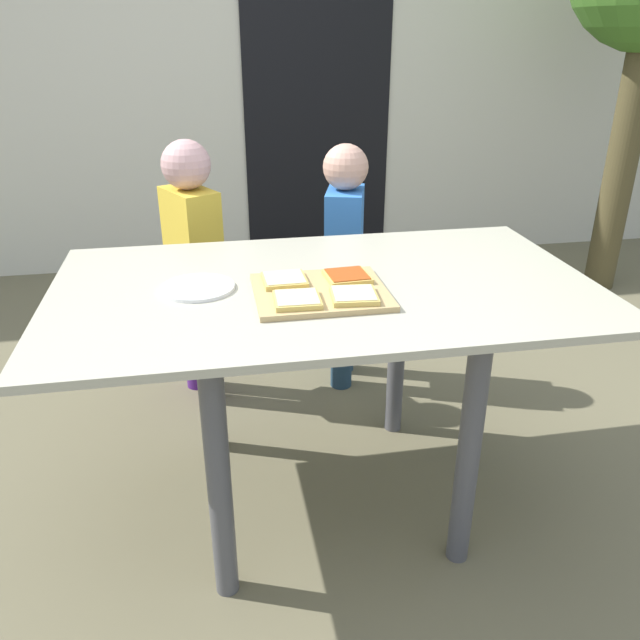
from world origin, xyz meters
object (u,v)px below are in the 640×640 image
(pizza_slice_near_left, at_px, (297,299))
(child_left, at_px, (194,255))
(pizza_slice_near_right, at_px, (354,295))
(child_right, at_px, (344,252))
(cutting_board, at_px, (320,292))
(pizza_slice_far_right, at_px, (347,276))
(pizza_slice_far_left, at_px, (284,280))
(plate_white_left, at_px, (198,288))
(dining_table, at_px, (325,320))

(pizza_slice_near_left, distance_m, child_left, 0.94)
(pizza_slice_near_right, bearing_deg, child_right, 79.05)
(cutting_board, xyz_separation_m, child_right, (0.25, 0.83, -0.17))
(cutting_board, height_order, child_right, child_right)
(pizza_slice_near_right, xyz_separation_m, pizza_slice_far_right, (0.01, 0.14, 0.00))
(pizza_slice_far_right, relative_size, child_left, 0.12)
(pizza_slice_near_right, height_order, child_right, child_right)
(pizza_slice_far_left, bearing_deg, child_right, 66.10)
(cutting_board, distance_m, pizza_slice_near_right, 0.11)
(pizza_slice_near_right, relative_size, pizza_slice_far_right, 1.02)
(pizza_slice_near_left, distance_m, plate_white_left, 0.31)
(pizza_slice_far_right, xyz_separation_m, plate_white_left, (-0.41, 0.04, -0.02))
(dining_table, relative_size, plate_white_left, 7.49)
(dining_table, height_order, pizza_slice_far_left, pizza_slice_far_left)
(pizza_slice_far_right, bearing_deg, pizza_slice_near_right, -95.35)
(cutting_board, xyz_separation_m, pizza_slice_near_left, (-0.07, -0.08, 0.02))
(pizza_slice_near_right, bearing_deg, pizza_slice_far_left, 138.28)
(plate_white_left, height_order, child_left, child_left)
(pizza_slice_near_right, relative_size, child_right, 0.13)
(child_left, bearing_deg, cutting_board, -66.83)
(pizza_slice_near_left, height_order, pizza_slice_near_right, same)
(cutting_board, relative_size, plate_white_left, 1.75)
(dining_table, xyz_separation_m, cutting_board, (-0.03, -0.08, 0.12))
(child_left, height_order, child_right, child_left)
(cutting_board, distance_m, child_right, 0.89)
(pizza_slice_near_left, relative_size, child_right, 0.12)
(dining_table, distance_m, child_right, 0.79)
(pizza_slice_near_left, distance_m, child_right, 0.98)
(pizza_slice_far_right, xyz_separation_m, pizza_slice_far_left, (-0.18, 0.01, 0.00))
(child_right, bearing_deg, child_left, -177.96)
(child_left, bearing_deg, pizza_slice_far_left, -70.79)
(plate_white_left, relative_size, child_right, 0.20)
(child_right, bearing_deg, pizza_slice_near_right, -100.95)
(dining_table, distance_m, plate_white_left, 0.37)
(cutting_board, xyz_separation_m, plate_white_left, (-0.32, 0.10, -0.00))
(pizza_slice_far_left, distance_m, plate_white_left, 0.24)
(dining_table, distance_m, pizza_slice_near_right, 0.21)
(pizza_slice_far_left, height_order, plate_white_left, pizza_slice_far_left)
(pizza_slice_near_right, bearing_deg, child_left, 115.40)
(cutting_board, relative_size, pizza_slice_far_left, 2.89)
(dining_table, distance_m, pizza_slice_far_left, 0.18)
(dining_table, height_order, plate_white_left, plate_white_left)
(cutting_board, relative_size, pizza_slice_near_left, 2.86)
(plate_white_left, bearing_deg, child_left, 91.76)
(cutting_board, bearing_deg, pizza_slice_near_left, -133.74)
(pizza_slice_near_left, height_order, child_left, child_left)
(plate_white_left, bearing_deg, pizza_slice_far_right, -4.94)
(child_left, bearing_deg, pizza_slice_far_right, -59.86)
(pizza_slice_far_left, bearing_deg, child_left, 109.21)
(pizza_slice_near_left, distance_m, pizza_slice_far_left, 0.15)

